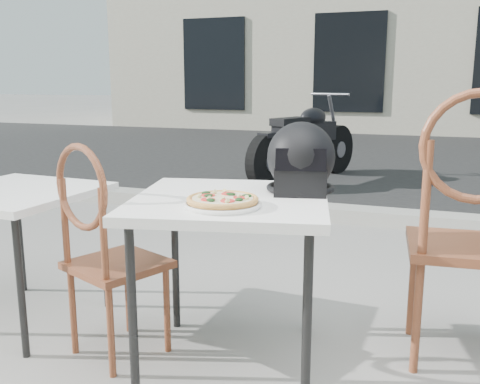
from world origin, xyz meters
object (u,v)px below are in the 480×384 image
(pizza, at_px, (223,199))
(cafe_chair_side, at_px, (103,242))
(plate, at_px, (223,205))
(cafe_table_side, at_px, (15,202))
(cafe_chair_main, at_px, (469,218))
(helmet, at_px, (301,161))
(cafe_table_main, at_px, (231,213))
(motorcycle, at_px, (305,143))

(pizza, distance_m, cafe_chair_side, 0.60)
(plate, relative_size, cafe_table_side, 0.51)
(pizza, bearing_deg, cafe_chair_main, 28.72)
(helmet, bearing_deg, cafe_chair_side, -169.81)
(cafe_table_side, bearing_deg, plate, -11.18)
(plate, distance_m, pizza, 0.02)
(pizza, height_order, cafe_chair_side, cafe_chair_side)
(pizza, xyz_separation_m, cafe_table_side, (-1.17, 0.23, -0.15))
(cafe_chair_main, relative_size, cafe_chair_side, 1.23)
(pizza, xyz_separation_m, helmet, (0.20, 0.37, 0.10))
(cafe_chair_main, bearing_deg, cafe_chair_side, 12.04)
(plate, height_order, helmet, helmet)
(plate, xyz_separation_m, pizza, (0.00, 0.00, 0.02))
(helmet, relative_size, cafe_table_side, 0.47)
(cafe_table_main, bearing_deg, cafe_chair_main, 18.34)
(cafe_table_main, distance_m, motorcycle, 4.40)
(cafe_chair_side, bearing_deg, pizza, -161.24)
(plate, bearing_deg, cafe_chair_side, 175.62)
(cafe_table_main, height_order, pizza, pizza)
(helmet, bearing_deg, pizza, -132.05)
(cafe_table_main, distance_m, cafe_chair_main, 0.95)
(motorcycle, bearing_deg, helmet, -56.24)
(plate, relative_size, helmet, 1.08)
(cafe_table_main, bearing_deg, cafe_table_side, 177.20)
(motorcycle, bearing_deg, plate, -59.72)
(cafe_chair_main, height_order, motorcycle, cafe_chair_main)
(cafe_table_main, relative_size, helmet, 2.60)
(plate, xyz_separation_m, cafe_chair_side, (-0.55, 0.04, -0.21))
(cafe_chair_main, bearing_deg, helmet, 4.49)
(plate, height_order, pizza, pizza)
(pizza, height_order, cafe_chair_main, cafe_chair_main)
(plate, height_order, cafe_table_side, plate)
(cafe_table_main, bearing_deg, cafe_chair_side, -165.53)
(cafe_chair_main, relative_size, cafe_table_side, 1.56)
(helmet, height_order, cafe_chair_main, cafe_chair_main)
(cafe_table_side, bearing_deg, cafe_chair_side, -17.03)
(cafe_table_main, relative_size, plate, 2.41)
(cafe_chair_main, xyz_separation_m, cafe_table_side, (-2.04, -0.24, -0.03))
(helmet, distance_m, motorcycle, 4.28)
(plate, relative_size, pizza, 1.26)
(plate, bearing_deg, motorcycle, 98.99)
(cafe_table_side, bearing_deg, cafe_table_main, -2.80)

